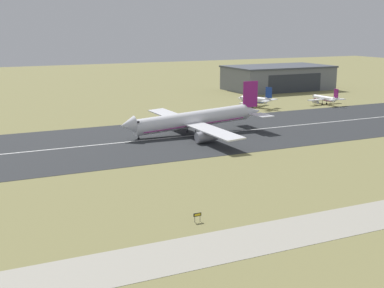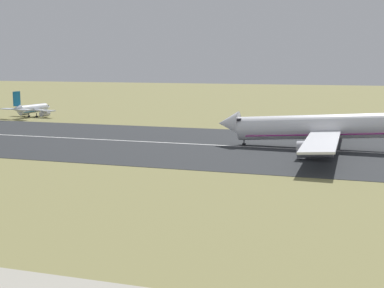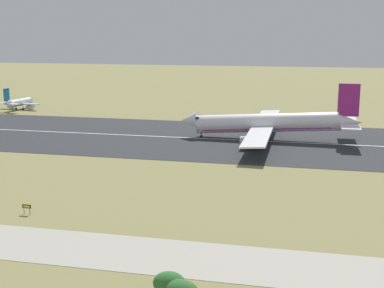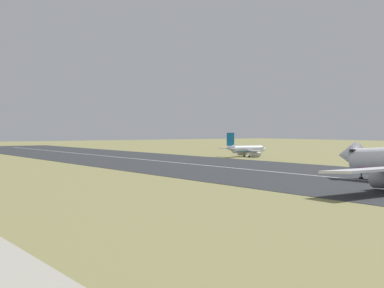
{
  "view_description": "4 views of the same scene",
  "coord_description": "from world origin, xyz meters",
  "views": [
    {
      "loc": [
        -54.33,
        -35.52,
        34.99
      ],
      "look_at": [
        2.29,
        82.08,
        5.66
      ],
      "focal_mm": 50.0,
      "sensor_mm": 36.0,
      "label": 1
    },
    {
      "loc": [
        25.5,
        2.12,
        18.52
      ],
      "look_at": [
        2.95,
        73.51,
        6.9
      ],
      "focal_mm": 50.0,
      "sensor_mm": 36.0,
      "label": 2
    },
    {
      "loc": [
        31.85,
        -30.58,
        30.11
      ],
      "look_at": [
        7.76,
        76.2,
        6.86
      ],
      "focal_mm": 50.0,
      "sensor_mm": 36.0,
      "label": 3
    },
    {
      "loc": [
        70.86,
        26.95,
        10.24
      ],
      "look_at": [
        -12.62,
        85.09,
        7.41
      ],
      "focal_mm": 50.0,
      "sensor_mm": 36.0,
      "label": 4
    }
  ],
  "objects": [
    {
      "name": "ground_plane",
      "position": [
        0.0,
        57.84,
        0.0
      ],
      "size": [
        757.49,
        757.49,
        0.0
      ],
      "primitive_type": "plane",
      "color": "olive"
    },
    {
      "name": "airplane_parked_west",
      "position": [
        -79.3,
        156.09,
        2.7
      ],
      "size": [
        17.29,
        18.38,
        8.94
      ],
      "color": "silver",
      "rests_on": "ground_plane"
    },
    {
      "name": "runway_strip",
      "position": [
        0.0,
        115.68,
        0.03
      ],
      "size": [
        517.49,
        55.87,
        0.06
      ],
      "primitive_type": "cube",
      "color": "#2B2D30",
      "rests_on": "ground_plane"
    },
    {
      "name": "runway_centreline",
      "position": [
        0.0,
        115.68,
        0.07
      ],
      "size": [
        465.74,
        0.7,
        0.01
      ],
      "primitive_type": "cube",
      "color": "silver",
      "rests_on": "runway_strip"
    }
  ]
}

